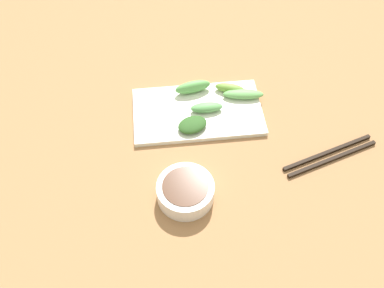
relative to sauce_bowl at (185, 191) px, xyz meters
name	(u,v)px	position (x,y,z in m)	size (l,w,h in m)	color
tabletop	(189,137)	(0.17, -0.02, -0.03)	(2.10, 2.10, 0.02)	#9F7047
sauce_bowl	(185,191)	(0.00, 0.00, 0.00)	(0.12, 0.12, 0.04)	white
serving_plate	(198,112)	(0.23, -0.05, -0.02)	(0.17, 0.31, 0.01)	silver
broccoli_stalk_0	(243,94)	(0.26, -0.17, 0.00)	(0.03, 0.10, 0.02)	#68AD5B
broccoli_stalk_1	(230,88)	(0.28, -0.14, 0.00)	(0.02, 0.07, 0.02)	#6FA03D
broccoli_stalk_2	(193,87)	(0.29, -0.05, 0.00)	(0.03, 0.09, 0.03)	#5FA954
broccoli_leafy_3	(192,125)	(0.18, -0.03, 0.00)	(0.05, 0.07, 0.02)	#2D5622
broccoli_stalk_4	(207,107)	(0.22, -0.07, 0.00)	(0.03, 0.08, 0.02)	#5EA259
chopsticks	(330,156)	(0.07, -0.33, -0.02)	(0.10, 0.23, 0.01)	black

